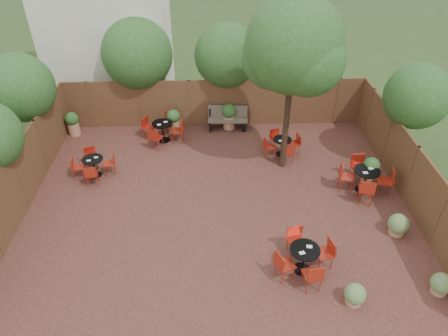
{
  "coord_description": "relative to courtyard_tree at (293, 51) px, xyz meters",
  "views": [
    {
      "loc": [
        -0.14,
        -10.04,
        8.62
      ],
      "look_at": [
        0.22,
        0.5,
        1.0
      ],
      "focal_mm": 32.97,
      "sensor_mm": 36.0,
      "label": 1
    }
  ],
  "objects": [
    {
      "name": "bistro_tables",
      "position": [
        -1.41,
        -0.96,
        -3.79
      ],
      "size": [
        10.63,
        8.26,
        0.95
      ],
      "color": "black",
      "rests_on": "courtyard_paving"
    },
    {
      "name": "fence_left",
      "position": [
        -8.35,
        -1.92,
        -3.25
      ],
      "size": [
        0.08,
        10.0,
        2.0
      ],
      "primitive_type": "cube",
      "color": "brown",
      "rests_on": "ground"
    },
    {
      "name": "neighbour_building",
      "position": [
        -6.85,
        6.08,
        -0.25
      ],
      "size": [
        5.0,
        4.0,
        8.0
      ],
      "primitive_type": "cube",
      "color": "silver",
      "rests_on": "ground"
    },
    {
      "name": "fence_back",
      "position": [
        -2.35,
        3.08,
        -3.25
      ],
      "size": [
        12.0,
        0.08,
        2.0
      ],
      "primitive_type": "cube",
      "color": "brown",
      "rests_on": "ground"
    },
    {
      "name": "park_bench_right",
      "position": [
        -1.83,
        2.71,
        -3.73
      ],
      "size": [
        1.62,
        0.64,
        0.98
      ],
      "rotation": [
        0.0,
        0.0,
        -0.08
      ],
      "color": "brown",
      "rests_on": "courtyard_paving"
    },
    {
      "name": "park_bench_left",
      "position": [
        -1.89,
        2.7,
        -3.77
      ],
      "size": [
        1.48,
        0.53,
        0.91
      ],
      "rotation": [
        0.0,
        0.0,
        -0.04
      ],
      "color": "brown",
      "rests_on": "courtyard_paving"
    },
    {
      "name": "ground",
      "position": [
        -2.35,
        -1.92,
        -4.25
      ],
      "size": [
        80.0,
        80.0,
        0.0
      ],
      "primitive_type": "plane",
      "color": "#354F23",
      "rests_on": "ground"
    },
    {
      "name": "courtyard_paving",
      "position": [
        -2.35,
        -1.92,
        -4.24
      ],
      "size": [
        12.0,
        10.0,
        0.02
      ],
      "primitive_type": "cube",
      "color": "#341D15",
      "rests_on": "ground"
    },
    {
      "name": "fence_right",
      "position": [
        3.65,
        -1.92,
        -3.25
      ],
      "size": [
        0.08,
        10.0,
        2.0
      ],
      "primitive_type": "cube",
      "color": "brown",
      "rests_on": "ground"
    },
    {
      "name": "planters",
      "position": [
        -2.57,
        1.66,
        -3.68
      ],
      "size": [
        11.29,
        4.47,
        1.07
      ],
      "color": "tan",
      "rests_on": "courtyard_paving"
    },
    {
      "name": "low_shrubs",
      "position": [
        2.37,
        -4.76,
        -3.94
      ],
      "size": [
        2.77,
        2.89,
        0.66
      ],
      "color": "tan",
      "rests_on": "courtyard_paving"
    },
    {
      "name": "courtyard_tree",
      "position": [
        0.0,
        0.0,
        0.0
      ],
      "size": [
        3.03,
        2.98,
        5.9
      ],
      "rotation": [
        0.0,
        0.0,
        0.13
      ],
      "color": "black",
      "rests_on": "courtyard_paving"
    },
    {
      "name": "overhang_foliage",
      "position": [
        -4.14,
        1.69,
        -1.54
      ],
      "size": [
        15.45,
        10.49,
        2.77
      ],
      "color": "#24541B",
      "rests_on": "ground"
    }
  ]
}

